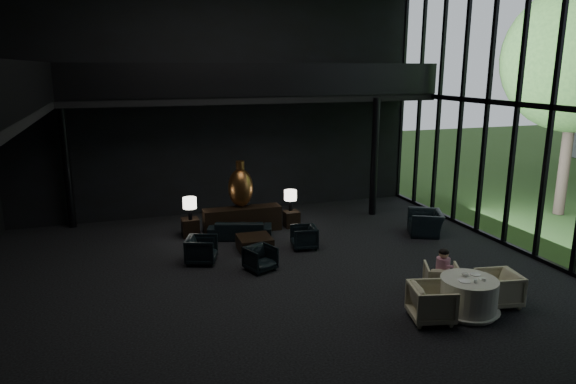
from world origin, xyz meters
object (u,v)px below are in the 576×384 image
object	(u,v)px
lounge_armchair_east	(304,237)
coffee_table	(255,244)
side_table_right	(291,219)
dining_chair_east	(499,286)
table_lamp_right	(290,196)
sofa	(240,227)
lounge_armchair_south	(260,259)
dining_chair_west	(432,299)
bronze_urn	(241,187)
side_table_left	(190,227)
table_lamp_left	(190,204)
child	(443,263)
lounge_armchair_west	(202,249)
window_armchair	(426,219)
dining_table	(468,298)
console	(242,219)
dining_chair_north	(441,278)

from	to	relation	value
lounge_armchair_east	coffee_table	world-z (taller)	lounge_armchair_east
side_table_right	dining_chair_east	distance (m)	7.09
table_lamp_right	coffee_table	world-z (taller)	table_lamp_right
sofa	lounge_armchair_south	distance (m)	2.61
lounge_armchair_east	dining_chair_west	size ratio (longest dim) A/B	0.71
bronze_urn	side_table_left	size ratio (longest dim) A/B	2.62
table_lamp_left	child	bearing A→B (deg)	-50.83
lounge_armchair_west	lounge_armchair_east	distance (m)	2.92
dining_chair_east	table_lamp_right	bearing A→B (deg)	-151.01
lounge_armchair_south	dining_chair_west	size ratio (longest dim) A/B	0.66
window_armchair	dining_table	distance (m)	5.19
sofa	lounge_armchair_east	distance (m)	2.08
console	dining_table	world-z (taller)	console
bronze_urn	dining_chair_east	xyz separation A→B (m)	(4.03, -6.81, -0.95)
console	lounge_armchair_west	xyz separation A→B (m)	(-1.62, -2.24, -0.00)
bronze_urn	side_table_right	bearing A→B (deg)	-5.57
bronze_urn	table_lamp_left	xyz separation A→B (m)	(-1.60, -0.19, -0.34)
side_table_right	dining_table	distance (m)	6.95
dining_chair_north	dining_chair_west	world-z (taller)	dining_chair_west
lounge_armchair_east	dining_chair_east	distance (m)	5.39
bronze_urn	side_table_left	bearing A→B (deg)	-176.58
sofa	lounge_armchair_east	xyz separation A→B (m)	(1.51, -1.43, -0.01)
dining_chair_west	window_armchair	bearing A→B (deg)	-17.75
lounge_armchair_west	dining_chair_west	world-z (taller)	dining_chair_west
side_table_left	dining_chair_east	bearing A→B (deg)	-50.02
dining_chair_north	sofa	bearing A→B (deg)	-31.74
dining_table	dining_chair_north	distance (m)	0.99
table_lamp_left	child	distance (m)	7.54
bronze_urn	window_armchair	size ratio (longest dim) A/B	1.26
side_table_right	table_lamp_right	world-z (taller)	table_lamp_right
console	child	size ratio (longest dim) A/B	3.70
console	side_table_left	xyz separation A→B (m)	(-1.60, 0.04, -0.11)
dining_chair_north	coffee_table	bearing A→B (deg)	-25.91
side_table_left	bronze_urn	bearing A→B (deg)	3.42
lounge_armchair_south	dining_chair_east	world-z (taller)	dining_chair_east
sofa	coffee_table	size ratio (longest dim) A/B	1.87
side_table_left	table_lamp_right	bearing A→B (deg)	0.64
table_lamp_left	lounge_armchair_east	distance (m)	3.58
coffee_table	dining_table	xyz separation A→B (m)	(3.25, -5.00, 0.13)
table_lamp_right	window_armchair	distance (m)	4.23
dining_table	sofa	bearing A→B (deg)	118.81
lounge_armchair_west	window_armchair	size ratio (longest dim) A/B	0.67
console	dining_chair_east	bearing A→B (deg)	-58.85
child	lounge_armchair_east	bearing A→B (deg)	-64.12
side_table_right	dining_table	bearing A→B (deg)	-76.90
lounge_armchair_south	side_table_left	bearing A→B (deg)	89.80
lounge_armchair_east	window_armchair	bearing A→B (deg)	98.92
lounge_armchair_south	window_armchair	xyz separation A→B (m)	(5.54, 1.19, 0.19)
side_table_left	coffee_table	size ratio (longest dim) A/B	0.61
side_table_right	sofa	distance (m)	1.92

